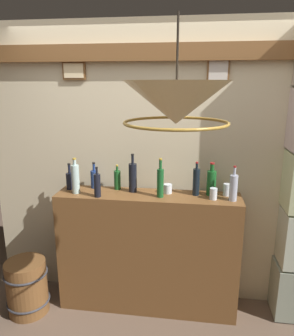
# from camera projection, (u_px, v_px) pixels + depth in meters

# --- Properties ---
(panelled_rear_partition) EXTENTS (3.06, 0.15, 2.55)m
(panelled_rear_partition) POSITION_uv_depth(u_px,v_px,m) (152.00, 160.00, 2.95)
(panelled_rear_partition) COLOR beige
(panelled_rear_partition) RESTS_ON ground
(bar_shelf_unit) EXTENTS (1.59, 0.34, 1.10)m
(bar_shelf_unit) POSITION_uv_depth(u_px,v_px,m) (148.00, 252.00, 2.92)
(bar_shelf_unit) COLOR brown
(bar_shelf_unit) RESTS_ON ground
(liquor_bottle_rye) EXTENTS (0.07, 0.07, 0.34)m
(liquor_bottle_rye) POSITION_uv_depth(u_px,v_px,m) (133.00, 177.00, 2.82)
(liquor_bottle_rye) COLOR black
(liquor_bottle_rye) RESTS_ON bar_shelf_unit
(liquor_bottle_amaro) EXTENTS (0.07, 0.07, 0.24)m
(liquor_bottle_amaro) POSITION_uv_depth(u_px,v_px,m) (94.00, 179.00, 2.94)
(liquor_bottle_amaro) COLOR navy
(liquor_bottle_amaro) RESTS_ON bar_shelf_unit
(liquor_bottle_vermouth) EXTENTS (0.06, 0.06, 0.23)m
(liquor_bottle_vermouth) POSITION_uv_depth(u_px,v_px,m) (117.00, 179.00, 2.90)
(liquor_bottle_vermouth) COLOR #1A5522
(liquor_bottle_vermouth) RESTS_ON bar_shelf_unit
(liquor_bottle_whiskey) EXTENTS (0.06, 0.06, 0.29)m
(liquor_bottle_whiskey) POSITION_uv_depth(u_px,v_px,m) (196.00, 182.00, 2.74)
(liquor_bottle_whiskey) COLOR black
(liquor_bottle_whiskey) RESTS_ON bar_shelf_unit
(liquor_bottle_sherry) EXTENTS (0.07, 0.07, 0.24)m
(liquor_bottle_sherry) POSITION_uv_depth(u_px,v_px,m) (70.00, 180.00, 2.90)
(liquor_bottle_sherry) COLOR black
(liquor_bottle_sherry) RESTS_ON bar_shelf_unit
(liquor_bottle_port) EXTENTS (0.07, 0.07, 0.31)m
(liquor_bottle_port) POSITION_uv_depth(u_px,v_px,m) (75.00, 178.00, 2.79)
(liquor_bottle_port) COLOR #ABCAC5
(liquor_bottle_port) RESTS_ON bar_shelf_unit
(liquor_bottle_scotch) EXTENTS (0.08, 0.08, 0.29)m
(liquor_bottle_scotch) POSITION_uv_depth(u_px,v_px,m) (211.00, 182.00, 2.74)
(liquor_bottle_scotch) COLOR #175321
(liquor_bottle_scotch) RESTS_ON bar_shelf_unit
(liquor_bottle_tequila) EXTENTS (0.06, 0.06, 0.33)m
(liquor_bottle_tequila) POSITION_uv_depth(u_px,v_px,m) (160.00, 182.00, 2.69)
(liquor_bottle_tequila) COLOR #185425
(liquor_bottle_tequila) RESTS_ON bar_shelf_unit
(liquor_bottle_bourbon) EXTENTS (0.06, 0.06, 0.26)m
(liquor_bottle_bourbon) POSITION_uv_depth(u_px,v_px,m) (97.00, 185.00, 2.70)
(liquor_bottle_bourbon) COLOR black
(liquor_bottle_bourbon) RESTS_ON bar_shelf_unit
(liquor_bottle_rum) EXTENTS (0.07, 0.07, 0.29)m
(liquor_bottle_rum) POSITION_uv_depth(u_px,v_px,m) (233.00, 187.00, 2.61)
(liquor_bottle_rum) COLOR #ADB4C7
(liquor_bottle_rum) RESTS_ON bar_shelf_unit
(glass_tumbler_rocks) EXTENTS (0.07, 0.07, 0.08)m
(glass_tumbler_rocks) POSITION_uv_depth(u_px,v_px,m) (168.00, 189.00, 2.81)
(glass_tumbler_rocks) COLOR silver
(glass_tumbler_rocks) RESTS_ON bar_shelf_unit
(glass_tumbler_highball) EXTENTS (0.06, 0.06, 0.10)m
(glass_tumbler_highball) POSITION_uv_depth(u_px,v_px,m) (213.00, 194.00, 2.65)
(glass_tumbler_highball) COLOR silver
(glass_tumbler_highball) RESTS_ON bar_shelf_unit
(glass_tumbler_shot) EXTENTS (0.06, 0.06, 0.11)m
(glass_tumbler_shot) POSITION_uv_depth(u_px,v_px,m) (227.00, 190.00, 2.74)
(glass_tumbler_shot) COLOR silver
(glass_tumbler_shot) RESTS_ON bar_shelf_unit
(pendant_lamp) EXTENTS (0.55, 0.55, 0.54)m
(pendant_lamp) POSITION_uv_depth(u_px,v_px,m) (176.00, 104.00, 1.65)
(pendant_lamp) COLOR beige
(wooden_barrel) EXTENTS (0.38, 0.38, 0.50)m
(wooden_barrel) POSITION_uv_depth(u_px,v_px,m) (27.00, 287.00, 2.91)
(wooden_barrel) COLOR brown
(wooden_barrel) RESTS_ON ground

